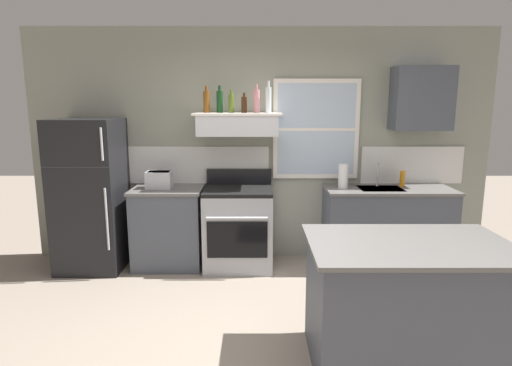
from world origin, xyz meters
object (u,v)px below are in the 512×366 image
bottle_clear_tall (268,100)px  stove_range (238,227)px  refrigerator (91,195)px  kitchen_island (406,304)px  bottle_brown_stout (244,104)px  dish_soap_bottle (402,179)px  bottle_dark_green_wine (220,101)px  toaster (159,179)px  bottle_amber_wine (207,102)px  bottle_olive_oil_square (231,103)px  paper_towel_roll (343,176)px  bottle_rose_pink (257,101)px

bottle_clear_tall → stove_range: bearing=-171.0°
refrigerator → kitchen_island: bearing=-32.2°
bottle_brown_stout → dish_soap_bottle: bottle_brown_stout is taller
refrigerator → bottle_clear_tall: size_ratio=4.90×
refrigerator → bottle_dark_green_wine: (1.45, 0.17, 1.03)m
toaster → bottle_amber_wine: size_ratio=1.01×
bottle_amber_wine → bottle_olive_oil_square: bottle_amber_wine is taller
paper_towel_roll → dish_soap_bottle: 0.71m
toaster → dish_soap_bottle: bearing=2.2°
toaster → bottle_rose_pink: (1.09, 0.05, 0.87)m
bottle_dark_green_wine → bottle_clear_tall: 0.55m
bottle_dark_green_wine → bottle_olive_oil_square: bearing=-12.8°
bottle_olive_oil_square → bottle_rose_pink: (0.28, -0.03, 0.02)m
dish_soap_bottle → kitchen_island: 2.16m
bottle_brown_stout → bottle_rose_pink: size_ratio=0.70×
bottle_dark_green_wine → bottle_brown_stout: (0.27, -0.04, -0.03)m
paper_towel_roll → kitchen_island: 1.98m
refrigerator → bottle_dark_green_wine: bearing=6.8°
bottle_dark_green_wine → paper_towel_roll: 1.61m
bottle_olive_oil_square → kitchen_island: 2.76m
bottle_amber_wine → dish_soap_bottle: bottle_amber_wine is taller
bottle_olive_oil_square → bottle_rose_pink: bearing=-6.6°
bottle_amber_wine → bottle_rose_pink: 0.56m
bottle_rose_pink → bottle_clear_tall: 0.13m
bottle_rose_pink → dish_soap_bottle: size_ratio=1.72×
stove_range → dish_soap_bottle: size_ratio=6.06×
toaster → stove_range: toaster is taller
bottle_rose_pink → bottle_olive_oil_square: bearing=173.4°
bottle_amber_wine → paper_towel_roll: 1.74m
bottle_amber_wine → bottle_brown_stout: (0.42, -0.02, -0.03)m
stove_range → bottle_dark_green_wine: 1.43m
bottle_olive_oil_square → bottle_dark_green_wine: bearing=167.2°
bottle_olive_oil_square → bottle_brown_stout: bottle_olive_oil_square is taller
bottle_brown_stout → bottle_olive_oil_square: bearing=176.4°
bottle_clear_tall → refrigerator: bearing=-177.8°
toaster → bottle_brown_stout: (0.96, 0.08, 0.83)m
bottle_dark_green_wine → bottle_olive_oil_square: bottle_dark_green_wine is taller
stove_range → bottle_brown_stout: bearing=57.9°
refrigerator → kitchen_island: size_ratio=1.20×
bottle_rose_pink → dish_soap_bottle: bearing=1.7°
bottle_amber_wine → bottle_clear_tall: size_ratio=0.85×
toaster → paper_towel_roll: bearing=0.1°
bottle_olive_oil_square → dish_soap_bottle: bearing=0.5°
bottle_dark_green_wine → bottle_olive_oil_square: 0.13m
bottle_dark_green_wine → kitchen_island: (1.47, -2.00, -1.41)m
toaster → bottle_dark_green_wine: (0.68, 0.12, 0.86)m
bottle_brown_stout → dish_soap_bottle: size_ratio=1.21×
toaster → kitchen_island: toaster is taller
toaster → paper_towel_roll: (2.07, 0.00, 0.04)m
bottle_amber_wine → bottle_rose_pink: size_ratio=0.94×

